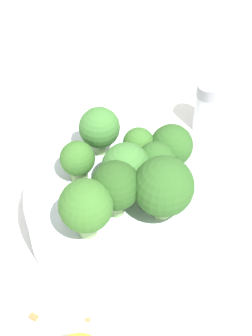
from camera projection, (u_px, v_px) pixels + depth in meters
ground_plane at (126, 223)px, 0.62m from camera, size 3.00×3.00×0.00m
bowl at (126, 208)px, 0.60m from camera, size 0.21×0.21×0.05m
broccoli_floret_0 at (99, 128)px, 0.59m from camera, size 0.04×0.04×0.06m
broccoli_floret_1 at (156, 161)px, 0.56m from camera, size 0.04×0.04×0.05m
broccoli_floret_2 at (126, 168)px, 0.55m from camera, size 0.05×0.05×0.06m
broccoli_floret_3 at (164, 187)px, 0.53m from camera, size 0.06×0.06×0.07m
broccoli_floret_4 at (78, 160)px, 0.57m from camera, size 0.04×0.04×0.05m
broccoli_floret_5 at (172, 146)px, 0.58m from camera, size 0.04×0.04×0.05m
broccoli_floret_6 at (86, 207)px, 0.51m from camera, size 0.05×0.05×0.07m
broccoli_floret_7 at (139, 146)px, 0.58m from camera, size 0.03×0.03×0.05m
broccoli_floret_8 at (116, 187)px, 0.53m from camera, size 0.05×0.05×0.06m
pepper_shaker at (207, 107)px, 0.69m from camera, size 0.03×0.03×0.07m
almond_crumb_0 at (88, 319)px, 0.54m from camera, size 0.00×0.01×0.01m
almond_crumb_2 at (33, 316)px, 0.54m from camera, size 0.01×0.01×0.01m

